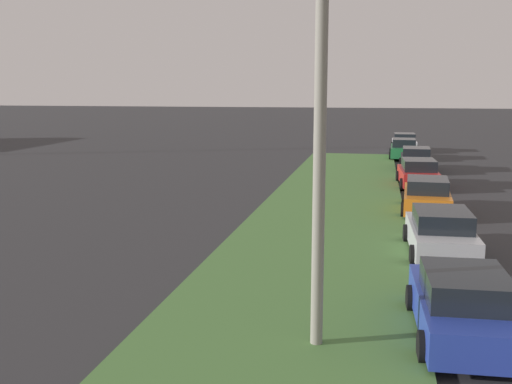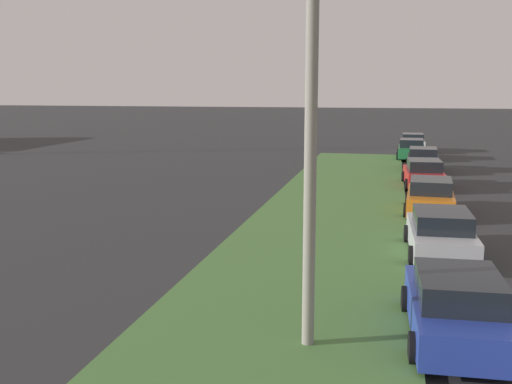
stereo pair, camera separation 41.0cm
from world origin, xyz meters
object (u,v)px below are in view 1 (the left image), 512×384
Objects in this scene: parked_car_red at (418,174)px; parked_car_white at (404,143)px; parked_car_blue at (463,306)px; parked_car_silver at (441,233)px; parked_car_orange at (427,196)px; parked_car_green at (404,149)px; streetlight at (339,127)px; parked_car_black at (416,159)px.

parked_car_red and parked_car_white have the same top height.
parked_car_blue and parked_car_silver have the same top height.
parked_car_orange is 19.69m from parked_car_green.
parked_car_green is 34.06m from streetlight.
parked_car_green and parked_car_white have the same top height.
parked_car_blue is 1.00× the size of parked_car_red.
parked_car_black is at bearing -4.74° from parked_car_red.
parked_car_blue is 1.00× the size of parked_car_green.
parked_car_red is (6.79, -0.05, 0.00)m from parked_car_orange.
parked_car_red is at bearing 179.80° from parked_car_black.
parked_car_black is at bearing -6.38° from streetlight.
parked_car_green is at bearing -2.03° from parked_car_blue.
parked_car_green is (6.45, 0.50, 0.00)m from parked_car_black.
parked_car_silver is 6.64m from parked_car_orange.
parked_car_blue and parked_car_green have the same top height.
parked_car_orange is 0.58× the size of streetlight.
parked_car_white is 0.57× the size of streetlight.
parked_car_silver and parked_car_white have the same top height.
streetlight is (-39.18, 2.79, 3.67)m from parked_car_white.
streetlight reaches higher than parked_car_silver.
parked_car_red is (19.88, -0.27, 0.00)m from parked_car_blue.
parked_car_silver is at bearing -179.11° from parked_car_black.
parked_car_silver is at bearing 176.88° from parked_car_red.
parked_car_blue is 0.58× the size of streetlight.
parked_car_white is (18.32, 0.02, 0.00)m from parked_car_red.
parked_car_red and parked_car_green have the same top height.
parked_car_blue is at bearing -179.20° from parked_car_black.
parked_car_orange is 25.10m from parked_car_white.
parked_car_orange and parked_car_black have the same top height.
parked_car_black is at bearing -3.12° from parked_car_blue.
streetlight is at bearing 109.00° from parked_car_blue.
parked_car_black is (13.23, -0.29, 0.00)m from parked_car_orange.
parked_car_silver is at bearing -3.40° from parked_car_blue.
parked_car_silver and parked_car_black have the same top height.
streetlight is (-27.31, 3.05, 3.67)m from parked_car_black.
parked_car_orange is at bearing -179.35° from parked_car_black.
parked_car_red is 21.37m from streetlight.
parked_car_orange is at bearing 179.63° from parked_car_white.
parked_car_white is (5.42, -0.24, 0.00)m from parked_car_green.
parked_car_orange is at bearing 176.91° from parked_car_red.
parked_car_white is (38.20, -0.25, 0.00)m from parked_car_blue.
parked_car_orange is 1.02× the size of parked_car_white.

